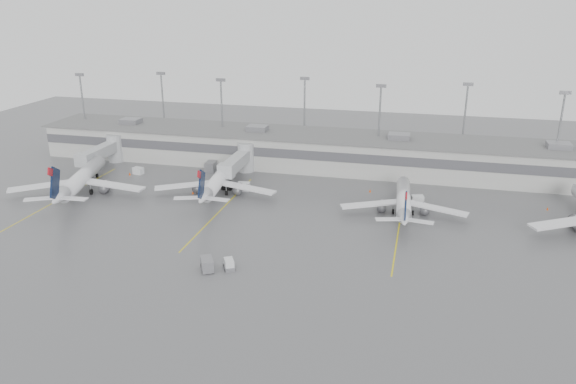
% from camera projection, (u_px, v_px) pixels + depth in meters
% --- Properties ---
extents(ground, '(260.00, 260.00, 0.00)m').
position_uv_depth(ground, '(274.00, 276.00, 85.81)').
color(ground, '#4F4F51').
rests_on(ground, ground).
extents(terminal, '(152.00, 17.00, 9.45)m').
position_uv_depth(terminal, '(336.00, 151.00, 137.44)').
color(terminal, '#A4A49F').
rests_on(terminal, ground).
extents(light_masts, '(142.40, 8.00, 20.60)m').
position_uv_depth(light_masts, '(340.00, 115.00, 140.08)').
color(light_masts, gray).
rests_on(light_masts, ground).
extents(jet_bridge_left, '(4.00, 17.20, 7.00)m').
position_uv_depth(jet_bridge_left, '(106.00, 151.00, 138.84)').
color(jet_bridge_left, '#96989B').
rests_on(jet_bridge_left, ground).
extents(jet_bridge_right, '(4.00, 17.20, 7.00)m').
position_uv_depth(jet_bridge_right, '(240.00, 161.00, 130.95)').
color(jet_bridge_right, '#96989B').
rests_on(jet_bridge_right, ground).
extents(stand_markings, '(105.25, 40.00, 0.01)m').
position_uv_depth(stand_markings, '(307.00, 218.00, 107.75)').
color(stand_markings, yellow).
rests_on(stand_markings, ground).
extents(jet_far_left, '(27.92, 31.72, 10.49)m').
position_uv_depth(jet_far_left, '(80.00, 179.00, 119.80)').
color(jet_far_left, silver).
rests_on(jet_far_left, ground).
extents(jet_mid_left, '(26.13, 29.45, 9.54)m').
position_uv_depth(jet_mid_left, '(217.00, 181.00, 119.63)').
color(jet_mid_left, silver).
rests_on(jet_mid_left, ground).
extents(jet_mid_right, '(24.44, 27.44, 8.87)m').
position_uv_depth(jet_mid_right, '(404.00, 200.00, 109.01)').
color(jet_mid_right, silver).
rests_on(jet_mid_right, ground).
extents(baggage_tug, '(2.58, 2.99, 1.64)m').
position_uv_depth(baggage_tug, '(229.00, 265.00, 87.73)').
color(baggage_tug, silver).
rests_on(baggage_tug, ground).
extents(baggage_cart, '(3.06, 3.59, 2.01)m').
position_uv_depth(baggage_cart, '(207.00, 264.00, 87.21)').
color(baggage_cart, slate).
rests_on(baggage_cart, ground).
extents(gse_uld_a, '(2.57, 1.97, 1.63)m').
position_uv_depth(gse_uld_a, '(138.00, 171.00, 133.61)').
color(gse_uld_a, silver).
rests_on(gse_uld_a, ground).
extents(gse_uld_b, '(2.79, 2.02, 1.85)m').
position_uv_depth(gse_uld_b, '(244.00, 187.00, 122.39)').
color(gse_uld_b, silver).
rests_on(gse_uld_b, ground).
extents(gse_uld_c, '(2.74, 2.15, 1.71)m').
position_uv_depth(gse_uld_c, '(417.00, 200.00, 114.92)').
color(gse_uld_c, silver).
rests_on(gse_uld_c, ground).
extents(gse_loader, '(2.60, 3.85, 2.29)m').
position_uv_depth(gse_loader, '(211.00, 166.00, 135.76)').
color(gse_loader, slate).
rests_on(gse_loader, ground).
extents(cone_a, '(0.45, 0.45, 0.71)m').
position_uv_depth(cone_a, '(130.00, 174.00, 132.95)').
color(cone_a, '#FC4D05').
rests_on(cone_a, ground).
extents(cone_b, '(0.43, 0.43, 0.69)m').
position_uv_depth(cone_b, '(193.00, 192.00, 120.58)').
color(cone_b, '#FC4D05').
rests_on(cone_b, ground).
extents(cone_c, '(0.41, 0.41, 0.66)m').
position_uv_depth(cone_c, '(370.00, 191.00, 121.66)').
color(cone_c, '#FC4D05').
rests_on(cone_c, ground).
extents(cone_d, '(0.39, 0.39, 0.62)m').
position_uv_depth(cone_d, '(548.00, 208.00, 111.65)').
color(cone_d, '#FC4D05').
rests_on(cone_d, ground).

